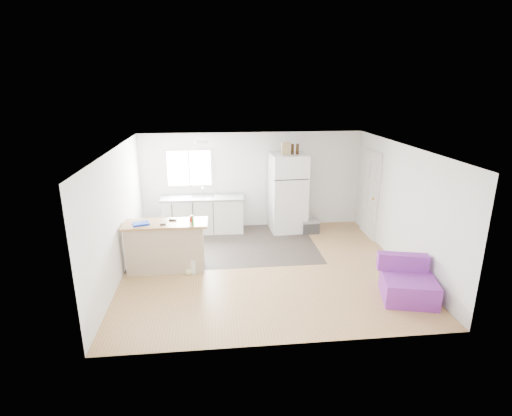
{
  "coord_description": "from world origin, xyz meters",
  "views": [
    {
      "loc": [
        -0.95,
        -7.23,
        3.52
      ],
      "look_at": [
        -0.1,
        0.7,
        1.03
      ],
      "focal_mm": 28.0,
      "sensor_mm": 36.0,
      "label": 1
    }
  ],
  "objects_px": {
    "mop": "(190,263)",
    "bottle_right": "(297,149)",
    "refrigerator": "(288,193)",
    "red_cup": "(192,218)",
    "purple_seat": "(408,284)",
    "blue_tray": "(141,224)",
    "bottle_left": "(292,149)",
    "cooler": "(310,226)",
    "cardboard_box": "(286,148)",
    "peninsula": "(166,246)",
    "cleaner_jug": "(192,266)",
    "kitchen_cabinets": "(203,214)"
  },
  "relations": [
    {
      "from": "mop",
      "to": "bottle_right",
      "type": "bearing_deg",
      "value": 30.38
    },
    {
      "from": "refrigerator",
      "to": "bottle_right",
      "type": "relative_size",
      "value": 7.68
    },
    {
      "from": "mop",
      "to": "red_cup",
      "type": "height_order",
      "value": "mop"
    },
    {
      "from": "purple_seat",
      "to": "bottle_right",
      "type": "relative_size",
      "value": 4.11
    },
    {
      "from": "red_cup",
      "to": "blue_tray",
      "type": "distance_m",
      "value": 0.95
    },
    {
      "from": "purple_seat",
      "to": "bottle_left",
      "type": "xyz_separation_m",
      "value": [
        -1.35,
        3.49,
        1.79
      ]
    },
    {
      "from": "mop",
      "to": "bottle_right",
      "type": "relative_size",
      "value": 4.84
    },
    {
      "from": "cooler",
      "to": "cardboard_box",
      "type": "height_order",
      "value": "cardboard_box"
    },
    {
      "from": "purple_seat",
      "to": "red_cup",
      "type": "relative_size",
      "value": 8.56
    },
    {
      "from": "purple_seat",
      "to": "peninsula",
      "type": "bearing_deg",
      "value": 174.06
    },
    {
      "from": "cleaner_jug",
      "to": "red_cup",
      "type": "height_order",
      "value": "red_cup"
    },
    {
      "from": "kitchen_cabinets",
      "to": "bottle_right",
      "type": "distance_m",
      "value": 2.78
    },
    {
      "from": "peninsula",
      "to": "red_cup",
      "type": "xyz_separation_m",
      "value": [
        0.52,
        0.01,
        0.55
      ]
    },
    {
      "from": "kitchen_cabinets",
      "to": "bottle_left",
      "type": "xyz_separation_m",
      "value": [
        2.16,
        -0.15,
        1.59
      ]
    },
    {
      "from": "kitchen_cabinets",
      "to": "purple_seat",
      "type": "bearing_deg",
      "value": -44.06
    },
    {
      "from": "cardboard_box",
      "to": "bottle_left",
      "type": "relative_size",
      "value": 1.2
    },
    {
      "from": "bottle_right",
      "to": "peninsula",
      "type": "bearing_deg",
      "value": -146.83
    },
    {
      "from": "peninsula",
      "to": "cleaner_jug",
      "type": "distance_m",
      "value": 0.64
    },
    {
      "from": "cardboard_box",
      "to": "bottle_right",
      "type": "xyz_separation_m",
      "value": [
        0.29,
        0.05,
        -0.03
      ]
    },
    {
      "from": "peninsula",
      "to": "blue_tray",
      "type": "xyz_separation_m",
      "value": [
        -0.42,
        -0.06,
        0.5
      ]
    },
    {
      "from": "peninsula",
      "to": "blue_tray",
      "type": "height_order",
      "value": "blue_tray"
    },
    {
      "from": "cooler",
      "to": "bottle_right",
      "type": "height_order",
      "value": "bottle_right"
    },
    {
      "from": "kitchen_cabinets",
      "to": "mop",
      "type": "height_order",
      "value": "mop"
    },
    {
      "from": "cooler",
      "to": "bottle_right",
      "type": "relative_size",
      "value": 1.76
    },
    {
      "from": "cooler",
      "to": "kitchen_cabinets",
      "type": "bearing_deg",
      "value": 169.72
    },
    {
      "from": "kitchen_cabinets",
      "to": "cooler",
      "type": "distance_m",
      "value": 2.65
    },
    {
      "from": "bottle_right",
      "to": "purple_seat",
      "type": "bearing_deg",
      "value": -70.54
    },
    {
      "from": "kitchen_cabinets",
      "to": "peninsula",
      "type": "distance_m",
      "value": 2.19
    },
    {
      "from": "mop",
      "to": "red_cup",
      "type": "distance_m",
      "value": 0.85
    },
    {
      "from": "kitchen_cabinets",
      "to": "refrigerator",
      "type": "relative_size",
      "value": 1.05
    },
    {
      "from": "peninsula",
      "to": "refrigerator",
      "type": "relative_size",
      "value": 0.84
    },
    {
      "from": "cleaner_jug",
      "to": "bottle_left",
      "type": "bearing_deg",
      "value": 48.4
    },
    {
      "from": "refrigerator",
      "to": "cardboard_box",
      "type": "distance_m",
      "value": 1.12
    },
    {
      "from": "peninsula",
      "to": "red_cup",
      "type": "relative_size",
      "value": 13.37
    },
    {
      "from": "cooler",
      "to": "cleaner_jug",
      "type": "distance_m",
      "value": 3.39
    },
    {
      "from": "kitchen_cabinets",
      "to": "cooler",
      "type": "xyz_separation_m",
      "value": [
        2.6,
        -0.38,
        -0.29
      ]
    },
    {
      "from": "peninsula",
      "to": "bottle_right",
      "type": "relative_size",
      "value": 6.42
    },
    {
      "from": "cooler",
      "to": "blue_tray",
      "type": "distance_m",
      "value": 4.2
    },
    {
      "from": "red_cup",
      "to": "bottle_right",
      "type": "relative_size",
      "value": 0.48
    },
    {
      "from": "refrigerator",
      "to": "purple_seat",
      "type": "height_order",
      "value": "refrigerator"
    },
    {
      "from": "kitchen_cabinets",
      "to": "red_cup",
      "type": "relative_size",
      "value": 16.84
    },
    {
      "from": "kitchen_cabinets",
      "to": "blue_tray",
      "type": "height_order",
      "value": "kitchen_cabinets"
    },
    {
      "from": "cleaner_jug",
      "to": "mop",
      "type": "distance_m",
      "value": 0.1
    },
    {
      "from": "red_cup",
      "to": "bottle_left",
      "type": "bearing_deg",
      "value": 39.54
    },
    {
      "from": "peninsula",
      "to": "cardboard_box",
      "type": "bearing_deg",
      "value": 35.64
    },
    {
      "from": "blue_tray",
      "to": "cardboard_box",
      "type": "distance_m",
      "value": 3.82
    },
    {
      "from": "cleaner_jug",
      "to": "mop",
      "type": "bearing_deg",
      "value": -128.81
    },
    {
      "from": "mop",
      "to": "blue_tray",
      "type": "bearing_deg",
      "value": 157.72
    },
    {
      "from": "cooler",
      "to": "blue_tray",
      "type": "bearing_deg",
      "value": -156.59
    },
    {
      "from": "kitchen_cabinets",
      "to": "bottle_right",
      "type": "height_order",
      "value": "bottle_right"
    }
  ]
}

